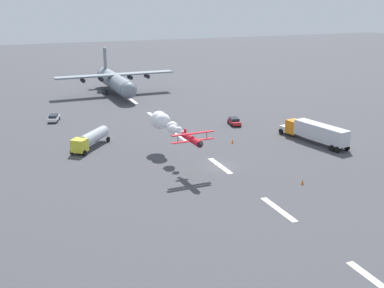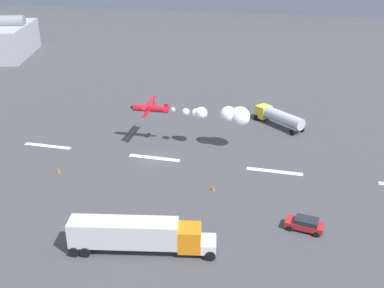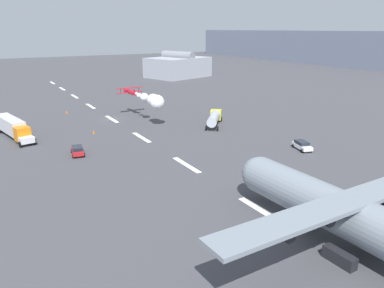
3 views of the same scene
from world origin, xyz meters
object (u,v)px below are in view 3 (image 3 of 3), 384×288
object	(u,v)px
stunt_biplane_red	(150,99)
traffic_cone_far	(94,132)
traffic_cone_near	(67,112)
fuel_tanker_truck	(214,118)
semi_truck_orange	(13,127)
airport_staff_sedan	(302,145)
followme_car_yellow	(77,150)
cargo_transport_plane	(341,211)

from	to	relation	value
stunt_biplane_red	traffic_cone_far	size ratio (longest dim) A/B	25.87
stunt_biplane_red	traffic_cone_near	distance (m)	25.32
fuel_tanker_truck	semi_truck_orange	bearing A→B (deg)	-106.82
fuel_tanker_truck	airport_staff_sedan	world-z (taller)	fuel_tanker_truck
airport_staff_sedan	traffic_cone_far	distance (m)	41.04
fuel_tanker_truck	traffic_cone_near	world-z (taller)	fuel_tanker_truck
stunt_biplane_red	followme_car_yellow	xyz separation A→B (m)	(13.99, -19.87, -4.74)
stunt_biplane_red	fuel_tanker_truck	distance (m)	14.85
semi_truck_orange	traffic_cone_far	xyz separation A→B (m)	(5.23, 14.42, -1.76)
fuel_tanker_truck	airport_staff_sedan	size ratio (longest dim) A/B	1.97
fuel_tanker_truck	traffic_cone_far	xyz separation A→B (m)	(-6.70, -25.06, -1.38)
traffic_cone_far	airport_staff_sedan	bearing A→B (deg)	44.89
airport_staff_sedan	semi_truck_orange	bearing A→B (deg)	-128.34
stunt_biplane_red	airport_staff_sedan	size ratio (longest dim) A/B	4.10
airport_staff_sedan	traffic_cone_near	distance (m)	59.29
stunt_biplane_red	followme_car_yellow	distance (m)	24.76
stunt_biplane_red	airport_staff_sedan	xyz separation A→B (m)	(31.09, 15.31, -4.74)
cargo_transport_plane	traffic_cone_near	xyz separation A→B (m)	(-75.34, -9.80, -3.17)
followme_car_yellow	traffic_cone_far	distance (m)	13.50
airport_staff_sedan	traffic_cone_near	xyz separation A→B (m)	(-51.49, -29.39, -0.44)
fuel_tanker_truck	traffic_cone_near	size ratio (longest dim) A/B	12.41
fuel_tanker_truck	stunt_biplane_red	bearing A→B (deg)	-127.39
followme_car_yellow	stunt_biplane_red	bearing A→B (deg)	125.15
followme_car_yellow	airport_staff_sedan	bearing A→B (deg)	64.08
stunt_biplane_red	airport_staff_sedan	bearing A→B (deg)	26.22
fuel_tanker_truck	airport_staff_sedan	distance (m)	22.73
semi_truck_orange	cargo_transport_plane	bearing A→B (deg)	22.24
followme_car_yellow	traffic_cone_far	size ratio (longest dim) A/B	5.99
fuel_tanker_truck	followme_car_yellow	xyz separation A→B (m)	(5.27, -31.28, -0.94)
cargo_transport_plane	stunt_biplane_red	size ratio (longest dim) A/B	1.69
semi_truck_orange	airport_staff_sedan	world-z (taller)	semi_truck_orange
stunt_biplane_red	semi_truck_orange	world-z (taller)	stunt_biplane_red
semi_truck_orange	airport_staff_sedan	size ratio (longest dim) A/B	3.31
cargo_transport_plane	followme_car_yellow	xyz separation A→B (m)	(-40.96, -15.59, -2.74)
stunt_biplane_red	airport_staff_sedan	distance (m)	34.98
cargo_transport_plane	stunt_biplane_red	distance (m)	55.15
semi_truck_orange	fuel_tanker_truck	xyz separation A→B (m)	(11.93, 39.47, -0.38)
traffic_cone_far	followme_car_yellow	bearing A→B (deg)	-27.45
followme_car_yellow	cargo_transport_plane	bearing A→B (deg)	20.84
cargo_transport_plane	traffic_cone_near	distance (m)	76.04
fuel_tanker_truck	traffic_cone_far	size ratio (longest dim) A/B	12.41
semi_truck_orange	traffic_cone_near	xyz separation A→B (m)	(-17.19, 13.99, -1.76)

